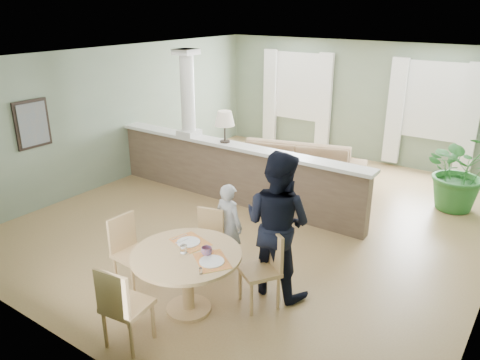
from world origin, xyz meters
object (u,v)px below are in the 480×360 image
Objects in this scene: chair_side at (129,248)px; man_person at (277,224)px; chair_far_boy at (208,238)px; chair_far_man at (265,265)px; houseplant at (462,171)px; child_person at (229,225)px; chair_near at (122,304)px; sofa at (291,168)px; dining_table at (188,265)px.

man_person reaches higher than chair_side.
chair_far_man is (1.05, -0.21, 0.05)m from chair_far_boy.
houseplant is 4.46m from child_person.
man_person is (-0.03, 0.32, 0.41)m from chair_far_man.
chair_near is at bearing -132.56° from chair_side.
chair_side reaches higher than chair_far_boy.
chair_far_man is 0.98× the size of chair_near.
chair_far_boy is 0.91× the size of chair_far_man.
man_person is (1.58, -3.23, 0.52)m from sofa.
houseplant reaches higher than chair_near.
chair_side is at bearing 62.71° from child_person.
child_person is at bearing -29.62° from chair_side.
child_person is 0.94m from man_person.
child_person is (-0.90, 0.50, 0.08)m from chair_far_man.
child_person is (0.74, 1.15, 0.08)m from chair_side.
dining_table is 0.95m from chair_far_boy.
dining_table is (0.96, -4.20, 0.21)m from sofa.
chair_far_man is at bearing -25.70° from chair_far_boy.
chair_near reaches higher than dining_table.
houseplant is at bearing 68.49° from dining_table.
man_person is at bearing -119.79° from chair_near.
sofa is at bearing -164.61° from houseplant.
man_person is at bearing 57.32° from dining_table.
dining_table is 0.99m from chair_side.
houseplant is 1.19× the size of child_person.
child_person is at bearing -92.49° from sofa.
man_person reaches higher than houseplant.
sofa is 2.96× the size of chair_side.
chair_side is 0.51× the size of man_person.
chair_near is at bearing -95.87° from chair_far_boy.
sofa is 3.91m from chair_far_man.
child_person reaches higher than dining_table.
chair_near is at bearing 70.40° from man_person.
child_person is (0.71, -3.06, 0.19)m from sofa.
chair_far_boy is at bearing -89.09° from chair_near.
chair_far_boy is (-0.39, 0.86, -0.14)m from dining_table.
chair_far_boy is 0.89× the size of chair_near.
chair_side is at bearing -53.38° from chair_near.
man_person reaches higher than dining_table.
chair_far_man reaches higher than sofa.
child_person is (-0.24, 1.15, -0.01)m from dining_table.
chair_side reaches higher than sofa.
dining_table is (-1.97, -5.01, -0.10)m from houseplant.
child_person is at bearing 48.07° from chair_far_boy.
chair_side is at bearing -179.73° from dining_table.
dining_table is at bearing -111.51° from houseplant.
chair_far_man is at bearing -106.82° from houseplant.
chair_far_man is (1.61, -3.56, 0.12)m from sofa.
houseplant is 4.56m from chair_far_man.
chair_far_boy is 1.05m from chair_side.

